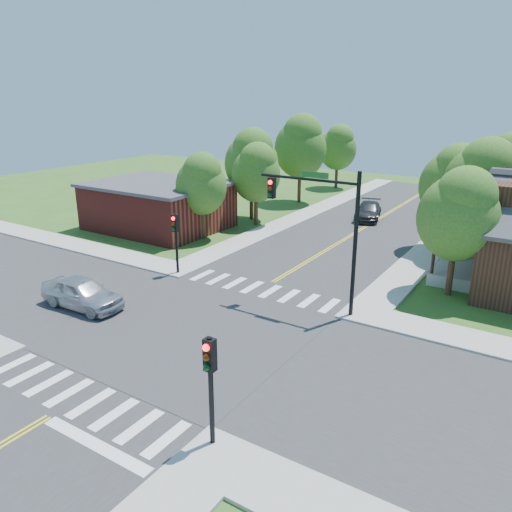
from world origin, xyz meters
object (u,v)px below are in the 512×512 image
Objects in this scene: signal_mast_ne at (323,217)px; car_silver at (82,294)px; signal_pole_nw at (176,232)px; car_dgrey at (368,211)px; signal_pole_se at (210,372)px.

signal_mast_ne is 12.80m from car_silver.
car_dgrey is (4.81, 19.38, -1.94)m from signal_pole_nw.
signal_mast_ne reaches higher than car_dgrey.
signal_pole_se reaches higher than car_silver.
signal_pole_se and signal_pole_nw have the same top height.
car_dgrey is at bearing 76.06° from signal_pole_nw.
signal_pole_nw reaches higher than car_silver.
car_dgrey is at bearing 101.81° from signal_pole_se.
signal_mast_ne reaches higher than car_silver.
signal_mast_ne is 1.89× the size of signal_pole_nw.
signal_pole_se is at bearing -113.88° from car_silver.
car_silver is 0.89× the size of car_dgrey.
signal_pole_nw is 0.81× the size of car_silver.
car_silver is (-0.82, -6.37, -1.87)m from signal_pole_nw.
signal_pole_se is at bearing -45.00° from signal_pole_nw.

